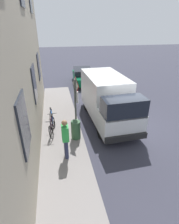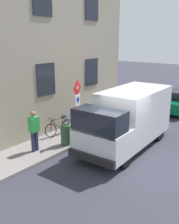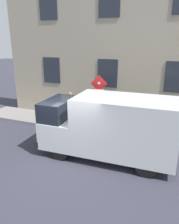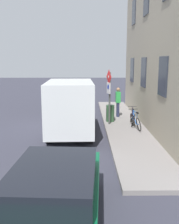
{
  "view_description": "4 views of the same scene",
  "coord_description": "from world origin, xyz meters",
  "px_view_note": "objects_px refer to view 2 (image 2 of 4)",
  "views": [
    {
      "loc": [
        3.58,
        7.53,
        5.04
      ],
      "look_at": [
        2.09,
        0.32,
        1.38
      ],
      "focal_mm": 28.24,
      "sensor_mm": 36.0,
      "label": 1
    },
    {
      "loc": [
        -4.54,
        8.13,
        4.66
      ],
      "look_at": [
        2.29,
        -0.57,
        1.48
      ],
      "focal_mm": 41.28,
      "sensor_mm": 36.0,
      "label": 2
    },
    {
      "loc": [
        -6.8,
        -3.51,
        4.48
      ],
      "look_at": [
        1.64,
        -0.08,
        1.48
      ],
      "focal_mm": 34.73,
      "sensor_mm": 36.0,
      "label": 3
    },
    {
      "loc": [
        1.53,
        -13.53,
        3.41
      ],
      "look_at": [
        1.65,
        -0.75,
        0.9
      ],
      "focal_mm": 42.25,
      "sensor_mm": 36.0,
      "label": 4
    }
  ],
  "objects_px": {
    "bicycle_blue": "(71,123)",
    "litter_bin": "(66,135)",
    "sign_post_stacked": "(77,102)",
    "bicycle_black": "(59,127)",
    "pedestrian": "(34,130)",
    "delivery_van": "(128,118)"
  },
  "relations": [
    {
      "from": "bicycle_blue",
      "to": "bicycle_black",
      "type": "bearing_deg",
      "value": -5.86
    },
    {
      "from": "sign_post_stacked",
      "to": "bicycle_black",
      "type": "bearing_deg",
      "value": -4.22
    },
    {
      "from": "delivery_van",
      "to": "bicycle_black",
      "type": "bearing_deg",
      "value": -73.54
    },
    {
      "from": "litter_bin",
      "to": "bicycle_blue",
      "type": "bearing_deg",
      "value": -54.55
    },
    {
      "from": "sign_post_stacked",
      "to": "bicycle_black",
      "type": "xyz_separation_m",
      "value": [
        1.24,
        -0.09,
        -1.46
      ]
    },
    {
      "from": "sign_post_stacked",
      "to": "bicycle_blue",
      "type": "bearing_deg",
      "value": -36.44
    },
    {
      "from": "sign_post_stacked",
      "to": "litter_bin",
      "type": "bearing_deg",
      "value": 77.62
    },
    {
      "from": "bicycle_blue",
      "to": "pedestrian",
      "type": "distance_m",
      "value": 2.92
    },
    {
      "from": "pedestrian",
      "to": "litter_bin",
      "type": "height_order",
      "value": "pedestrian"
    },
    {
      "from": "delivery_van",
      "to": "bicycle_blue",
      "type": "relative_size",
      "value": 3.14
    },
    {
      "from": "pedestrian",
      "to": "litter_bin",
      "type": "distance_m",
      "value": 1.47
    },
    {
      "from": "delivery_van",
      "to": "sign_post_stacked",
      "type": "bearing_deg",
      "value": -61.11
    },
    {
      "from": "sign_post_stacked",
      "to": "bicycle_blue",
      "type": "relative_size",
      "value": 1.58
    },
    {
      "from": "bicycle_black",
      "to": "pedestrian",
      "type": "height_order",
      "value": "pedestrian"
    },
    {
      "from": "bicycle_black",
      "to": "litter_bin",
      "type": "xyz_separation_m",
      "value": [
        -1.1,
        0.72,
        0.08
      ]
    },
    {
      "from": "bicycle_blue",
      "to": "litter_bin",
      "type": "xyz_separation_m",
      "value": [
        -1.1,
        1.54,
        0.08
      ]
    },
    {
      "from": "sign_post_stacked",
      "to": "litter_bin",
      "type": "height_order",
      "value": "sign_post_stacked"
    },
    {
      "from": "delivery_van",
      "to": "litter_bin",
      "type": "relative_size",
      "value": 6.0
    },
    {
      "from": "bicycle_blue",
      "to": "litter_bin",
      "type": "relative_size",
      "value": 1.91
    },
    {
      "from": "bicycle_blue",
      "to": "sign_post_stacked",
      "type": "bearing_deg",
      "value": 47.8
    },
    {
      "from": "bicycle_blue",
      "to": "bicycle_black",
      "type": "distance_m",
      "value": 0.82
    },
    {
      "from": "delivery_van",
      "to": "pedestrian",
      "type": "relative_size",
      "value": 3.14
    }
  ]
}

